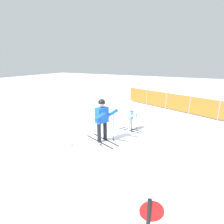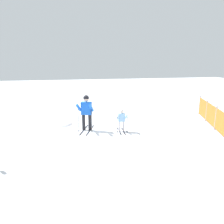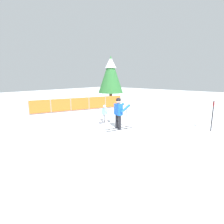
{
  "view_description": "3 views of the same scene",
  "coord_description": "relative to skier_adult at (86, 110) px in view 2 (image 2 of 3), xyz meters",
  "views": [
    {
      "loc": [
        3.03,
        -5.39,
        3.05
      ],
      "look_at": [
        -0.33,
        1.08,
        0.9
      ],
      "focal_mm": 28.0,
      "sensor_mm": 36.0,
      "label": 1
    },
    {
      "loc": [
        9.75,
        -0.99,
        3.21
      ],
      "look_at": [
        0.46,
        1.1,
        0.99
      ],
      "focal_mm": 35.0,
      "sensor_mm": 36.0,
      "label": 2
    },
    {
      "loc": [
        -7.2,
        -5.67,
        2.73
      ],
      "look_at": [
        -0.06,
        0.61,
        0.83
      ],
      "focal_mm": 28.0,
      "sensor_mm": 36.0,
      "label": 3
    }
  ],
  "objects": [
    {
      "name": "skier_child",
      "position": [
        0.55,
        1.56,
        -0.38
      ],
      "size": [
        1.03,
        0.53,
        1.08
      ],
      "rotation": [
        0.0,
        0.0,
        -0.1
      ],
      "color": "black",
      "rests_on": "ground_plane"
    },
    {
      "name": "safety_fence",
      "position": [
        1.97,
        5.72,
        -0.43
      ],
      "size": [
        7.31,
        2.81,
        1.16
      ],
      "rotation": [
        0.0,
        0.0,
        -0.36
      ],
      "color": "gray",
      "rests_on": "ground_plane"
    },
    {
      "name": "skier_adult",
      "position": [
        0.0,
        0.0,
        0.0
      ],
      "size": [
        1.62,
        0.95,
        1.69
      ],
      "rotation": [
        0.0,
        0.0,
        -0.35
      ],
      "color": "black",
      "rests_on": "ground_plane"
    },
    {
      "name": "snow_mound",
      "position": [
        -1.28,
        -1.1,
        -1.01
      ],
      "size": [
        1.13,
        0.96,
        0.45
      ],
      "primitive_type": "ellipsoid",
      "color": "white",
      "rests_on": "ground_plane"
    },
    {
      "name": "ground_plane",
      "position": [
        0.19,
        -0.02,
        -1.01
      ],
      "size": [
        60.0,
        60.0,
        0.0
      ],
      "primitive_type": "plane",
      "color": "white"
    }
  ]
}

